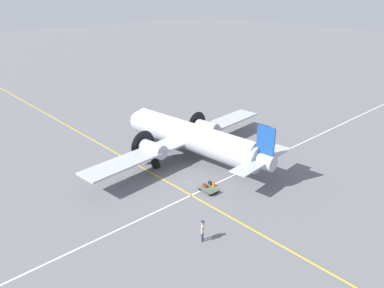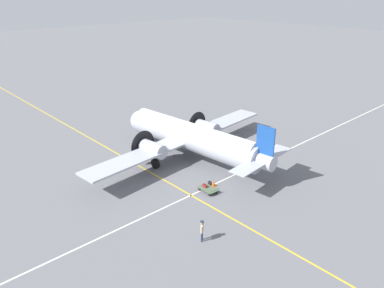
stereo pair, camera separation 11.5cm
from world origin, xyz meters
TOP-DOWN VIEW (x-y plane):
  - ground_plane at (0.00, 0.00)m, footprint 300.00×300.00m
  - apron_line_eastwest at (0.00, 5.47)m, footprint 120.00×0.16m
  - apron_line_northsouth at (-5.83, 0.00)m, footprint 0.16×120.00m
  - airliner_main at (0.45, 0.04)m, footprint 20.07×25.92m
  - crew_foreground at (-11.36, 9.36)m, footprint 0.41×0.49m
  - suitcase_near_door at (-6.00, 3.84)m, footprint 0.49×0.19m
  - suitcase_upright_spare at (-5.70, 2.86)m, footprint 0.36×0.18m
  - baggage_cart at (-6.43, 3.81)m, footprint 1.86×1.22m
  - traffic_cone at (-6.07, 2.75)m, footprint 0.48×0.48m

SIDE VIEW (x-z plane):
  - ground_plane at x=0.00m, z-range 0.00..0.00m
  - apron_line_eastwest at x=0.00m, z-range 0.00..0.01m
  - apron_line_northsouth at x=-5.83m, z-range 0.00..0.01m
  - suitcase_upright_spare at x=-5.70m, z-range -0.02..0.46m
  - baggage_cart at x=-6.43m, z-range 0.00..0.56m
  - traffic_cone at x=-6.07m, z-range -0.02..0.61m
  - suitcase_near_door at x=-6.00m, z-range -0.02..0.63m
  - crew_foreground at x=-11.36m, z-range 0.22..1.98m
  - airliner_main at x=0.45m, z-range -0.43..5.69m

